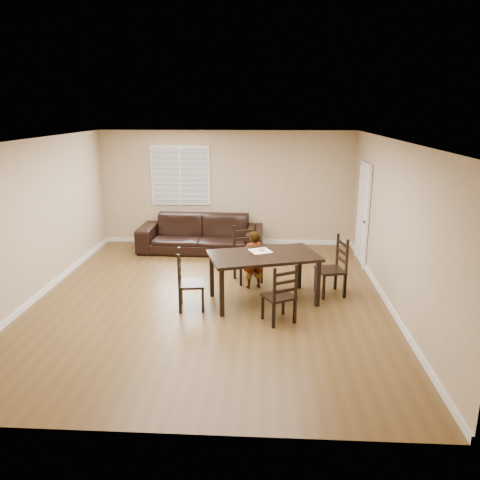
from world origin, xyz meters
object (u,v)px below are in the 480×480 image
object	(u,v)px
dining_table	(264,259)
chair_far	(283,298)
chair_right	(337,268)
sofa	(201,234)
chair_left	(184,283)
child	(253,260)
chair_near	(246,255)
donut	(262,249)

from	to	relation	value
dining_table	chair_far	world-z (taller)	chair_far
chair_right	sofa	size ratio (longest dim) A/B	0.37
chair_left	child	xyz separation A→B (m)	(1.09, 1.00, 0.09)
chair_right	chair_near	bearing A→B (deg)	-126.97
chair_right	donut	distance (m)	1.40
chair_far	child	distance (m)	1.57
chair_right	sofa	distance (m)	3.69
chair_near	chair_right	bearing A→B (deg)	-43.25
chair_far	child	xyz separation A→B (m)	(-0.49, 1.49, 0.10)
chair_far	donut	distance (m)	1.20
chair_right	donut	xyz separation A→B (m)	(-1.33, -0.20, 0.38)
chair_far	sofa	size ratio (longest dim) A/B	0.34
dining_table	donut	xyz separation A→B (m)	(-0.04, 0.20, 0.11)
chair_left	sofa	bearing A→B (deg)	-4.77
chair_far	sofa	bearing A→B (deg)	-93.72
chair_left	dining_table	bearing A→B (deg)	-81.28
chair_left	chair_right	world-z (taller)	chair_right
dining_table	chair_far	distance (m)	0.98
child	donut	world-z (taller)	child
chair_right	chair_left	bearing A→B (deg)	-87.64
dining_table	chair_near	distance (m)	1.16
sofa	chair_near	bearing A→B (deg)	-56.22
dining_table	donut	distance (m)	0.23
child	sofa	size ratio (longest dim) A/B	0.38
chair_near	chair_left	size ratio (longest dim) A/B	1.06
child	donut	bearing A→B (deg)	88.04
dining_table	chair_far	size ratio (longest dim) A/B	2.10
chair_near	sofa	distance (m)	2.10
sofa	chair_left	bearing A→B (deg)	-85.28
chair_far	chair_right	bearing A→B (deg)	-156.90
chair_right	child	world-z (taller)	child
chair_near	child	bearing A→B (deg)	-92.47
child	donut	distance (m)	0.55
chair_left	sofa	xyz separation A→B (m)	(-0.17, 3.23, -0.04)
chair_far	chair_left	world-z (taller)	chair_left
dining_table	donut	world-z (taller)	donut
dining_table	child	world-z (taller)	child
chair_left	chair_right	bearing A→B (deg)	-80.99
chair_near	donut	size ratio (longest dim) A/B	9.46
chair_near	chair_right	size ratio (longest dim) A/B	1.01
chair_right	child	xyz separation A→B (m)	(-1.48, 0.22, 0.06)
sofa	chair_far	bearing A→B (deg)	-63.08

